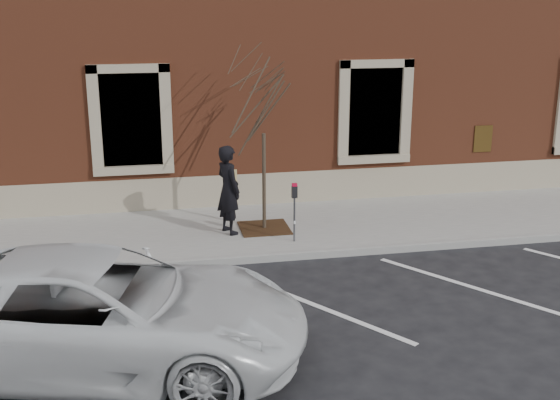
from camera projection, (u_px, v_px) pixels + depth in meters
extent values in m
plane|color=#28282B|center=(286.00, 259.00, 14.43)|extent=(120.00, 120.00, 0.00)
cube|color=#A8A69E|center=(270.00, 229.00, 16.05)|extent=(40.00, 3.50, 0.15)
cube|color=#9E9E99|center=(286.00, 257.00, 14.36)|extent=(40.00, 0.12, 0.15)
cube|color=brown|center=(233.00, 38.00, 20.59)|extent=(40.00, 8.50, 8.00)
cube|color=gray|center=(257.00, 189.00, 17.59)|extent=(40.00, 0.06, 0.80)
cube|color=black|center=(131.00, 119.00, 16.62)|extent=(1.40, 0.30, 2.20)
cube|color=gray|center=(134.00, 170.00, 16.80)|extent=(1.90, 0.20, 0.20)
cube|color=black|center=(373.00, 111.00, 17.74)|extent=(1.40, 0.30, 2.20)
cube|color=gray|center=(373.00, 159.00, 17.92)|extent=(1.90, 0.20, 0.20)
imported|color=black|center=(228.00, 190.00, 15.32)|extent=(0.72, 0.85, 1.97)
cylinder|color=#595B60|center=(294.00, 220.00, 14.91)|extent=(0.04, 0.04, 0.97)
cube|color=black|center=(294.00, 192.00, 14.73)|extent=(0.12, 0.09, 0.25)
cube|color=red|center=(295.00, 185.00, 14.69)|extent=(0.11, 0.08, 0.06)
cube|color=white|center=(295.00, 222.00, 14.88)|extent=(0.05, 0.00, 0.07)
cube|color=#3A2812|center=(264.00, 228.00, 15.85)|extent=(1.10, 1.10, 0.03)
cylinder|color=#3E2F25|center=(264.00, 182.00, 15.55)|extent=(0.08, 0.08, 2.18)
imported|color=silver|center=(98.00, 312.00, 10.11)|extent=(6.57, 4.22, 1.69)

